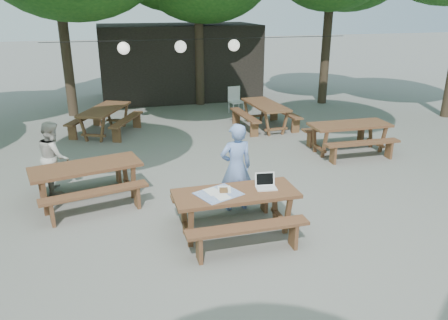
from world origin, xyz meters
TOP-DOWN VIEW (x-y plane):
  - ground at (0.00, 0.00)m, footprint 80.00×80.00m
  - pavilion at (0.50, 10.50)m, footprint 6.00×3.00m
  - main_picnic_table at (-0.54, -0.62)m, footprint 2.00×1.58m
  - picnic_table_nw at (-2.89, 1.29)m, footprint 2.20×1.95m
  - picnic_table_ne at (3.42, 2.59)m, footprint 2.02×1.62m
  - picnic_table_far_w at (-2.47, 5.95)m, footprint 2.25×2.40m
  - picnic_table_far_e at (2.18, 5.28)m, footprint 1.68×2.04m
  - woman at (-0.26, 0.27)m, footprint 0.61×0.41m
  - second_person at (-3.52, 2.06)m, footprint 0.66×0.78m
  - plastic_chair at (1.87, 7.27)m, footprint 0.50×0.50m
  - laptop at (-0.01, -0.57)m, footprint 0.36×0.30m
  - tabletop_clutter at (-0.80, -0.61)m, footprint 0.81×0.75m
  - paper_lanterns at (-0.19, 6.00)m, footprint 9.00×0.34m

SIDE VIEW (x-z plane):
  - ground at x=0.00m, z-range 0.00..0.00m
  - plastic_chair at x=1.87m, z-range -0.19..0.71m
  - main_picnic_table at x=-0.54m, z-range 0.01..0.76m
  - picnic_table_nw at x=-2.89m, z-range 0.01..0.76m
  - picnic_table_ne at x=3.42m, z-range 0.01..0.76m
  - picnic_table_far_w at x=-2.47m, z-range 0.01..0.76m
  - picnic_table_far_e at x=2.18m, z-range 0.01..0.76m
  - second_person at x=-3.52m, z-range 0.00..1.44m
  - tabletop_clutter at x=-0.80m, z-range 0.72..0.80m
  - laptop at x=-0.01m, z-range 0.69..0.93m
  - woman at x=-0.26m, z-range 0.00..1.63m
  - pavilion at x=0.50m, z-range 0.00..2.80m
  - paper_lanterns at x=-0.19m, z-range 2.21..2.59m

